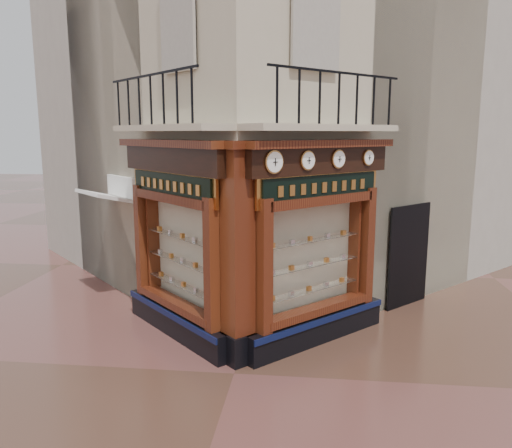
# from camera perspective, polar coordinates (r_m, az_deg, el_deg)

# --- Properties ---
(ground) EXTENTS (80.00, 80.00, 0.00)m
(ground) POSITION_cam_1_polar(r_m,az_deg,el_deg) (9.02, -2.51, -16.71)
(ground) COLOR #513326
(ground) RESTS_ON ground
(main_building) EXTENTS (11.31, 11.31, 12.00)m
(main_building) POSITION_cam_1_polar(r_m,az_deg,el_deg) (14.27, 1.32, 17.98)
(main_building) COLOR beige
(main_building) RESTS_ON ground
(neighbour_left) EXTENTS (11.31, 11.31, 11.00)m
(neighbour_left) POSITION_cam_1_polar(r_m,az_deg,el_deg) (17.04, -6.52, 14.99)
(neighbour_left) COLOR #B5AD9E
(neighbour_left) RESTS_ON ground
(neighbour_right) EXTENTS (11.31, 11.31, 11.00)m
(neighbour_right) POSITION_cam_1_polar(r_m,az_deg,el_deg) (16.67, 10.92, 14.98)
(neighbour_right) COLOR #B5AD9E
(neighbour_right) RESTS_ON ground
(shopfront_left) EXTENTS (2.86, 2.86, 3.98)m
(shopfront_left) POSITION_cam_1_polar(r_m,az_deg,el_deg) (10.10, -9.12, -1.93)
(shopfront_left) COLOR black
(shopfront_left) RESTS_ON ground
(shopfront_right) EXTENTS (2.86, 2.86, 3.98)m
(shopfront_right) POSITION_cam_1_polar(r_m,az_deg,el_deg) (9.74, 7.06, -2.34)
(shopfront_right) COLOR black
(shopfront_right) RESTS_ON ground
(corner_pilaster) EXTENTS (0.85, 0.85, 3.98)m
(corner_pilaster) POSITION_cam_1_polar(r_m,az_deg,el_deg) (8.80, -2.10, -3.84)
(corner_pilaster) COLOR black
(corner_pilaster) RESTS_ON ground
(balcony) EXTENTS (5.94, 2.97, 1.03)m
(balcony) POSITION_cam_1_polar(r_m,az_deg,el_deg) (9.51, -1.30, 11.04)
(balcony) COLOR beige
(balcony) RESTS_ON ground
(clock_a) EXTENTS (0.32, 0.32, 0.40)m
(clock_a) POSITION_cam_1_polar(r_m,az_deg,el_deg) (8.49, 2.07, 7.09)
(clock_a) COLOR #BF813F
(clock_a) RESTS_ON ground
(clock_b) EXTENTS (0.28, 0.28, 0.35)m
(clock_b) POSITION_cam_1_polar(r_m,az_deg,el_deg) (9.03, 5.93, 7.23)
(clock_b) COLOR #BF813F
(clock_b) RESTS_ON ground
(clock_c) EXTENTS (0.29, 0.29, 0.36)m
(clock_c) POSITION_cam_1_polar(r_m,az_deg,el_deg) (9.61, 9.39, 7.34)
(clock_c) COLOR #BF813F
(clock_c) RESTS_ON ground
(clock_d) EXTENTS (0.26, 0.26, 0.31)m
(clock_d) POSITION_cam_1_polar(r_m,az_deg,el_deg) (10.28, 12.71, 7.41)
(clock_d) COLOR #BF813F
(clock_d) RESTS_ON ground
(awning) EXTENTS (1.67, 1.67, 0.29)m
(awning) POSITION_cam_1_polar(r_m,az_deg,el_deg) (13.13, -16.41, -8.29)
(awning) COLOR white
(awning) RESTS_ON ground
(signboard_left) EXTENTS (2.28, 2.28, 0.61)m
(signboard_left) POSITION_cam_1_polar(r_m,az_deg,el_deg) (9.89, -9.70, 4.38)
(signboard_left) COLOR #CF873C
(signboard_left) RESTS_ON ground
(signboard_right) EXTENTS (2.28, 2.28, 0.61)m
(signboard_right) POSITION_cam_1_polar(r_m,az_deg,el_deg) (9.50, 7.54, 4.21)
(signboard_right) COLOR #CF873C
(signboard_right) RESTS_ON ground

